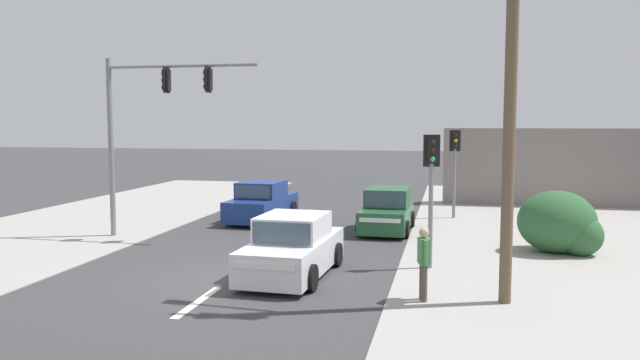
{
  "coord_description": "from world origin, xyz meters",
  "views": [
    {
      "loc": [
        5.29,
        -14.38,
        3.89
      ],
      "look_at": [
        1.46,
        4.0,
        2.14
      ],
      "focal_mm": 35.0,
      "sensor_mm": 36.0,
      "label": 1
    }
  ],
  "objects_px": {
    "pedestal_signal_right_kerb": "(431,178)",
    "pedestrian_at_kerb": "(424,260)",
    "utility_pole_foreground_right": "(506,33)",
    "sedan_oncoming_mid": "(262,203)",
    "pedestal_signal_far_median": "(455,159)",
    "traffic_signal_mast": "(145,114)",
    "sedan_crossing_left": "(293,248)",
    "hatchback_receding_far": "(387,212)"
  },
  "relations": [
    {
      "from": "hatchback_receding_far",
      "to": "sedan_oncoming_mid",
      "type": "xyz_separation_m",
      "value": [
        -5.06,
        1.36,
        0.0
      ]
    },
    {
      "from": "utility_pole_foreground_right",
      "to": "sedan_crossing_left",
      "type": "relative_size",
      "value": 2.48
    },
    {
      "from": "pedestal_signal_right_kerb",
      "to": "utility_pole_foreground_right",
      "type": "bearing_deg",
      "value": -61.88
    },
    {
      "from": "pedestal_signal_right_kerb",
      "to": "pedestrian_at_kerb",
      "type": "relative_size",
      "value": 2.18
    },
    {
      "from": "pedestal_signal_right_kerb",
      "to": "pedestal_signal_far_median",
      "type": "height_order",
      "value": "same"
    },
    {
      "from": "utility_pole_foreground_right",
      "to": "pedestal_signal_far_median",
      "type": "relative_size",
      "value": 3.01
    },
    {
      "from": "traffic_signal_mast",
      "to": "sedan_crossing_left",
      "type": "xyz_separation_m",
      "value": [
        6.06,
        -4.09,
        -3.44
      ]
    },
    {
      "from": "pedestal_signal_right_kerb",
      "to": "sedan_oncoming_mid",
      "type": "height_order",
      "value": "pedestal_signal_right_kerb"
    },
    {
      "from": "pedestal_signal_far_median",
      "to": "pedestrian_at_kerb",
      "type": "relative_size",
      "value": 2.18
    },
    {
      "from": "pedestal_signal_far_median",
      "to": "pedestal_signal_right_kerb",
      "type": "bearing_deg",
      "value": -94.22
    },
    {
      "from": "traffic_signal_mast",
      "to": "sedan_oncoming_mid",
      "type": "relative_size",
      "value": 1.39
    },
    {
      "from": "hatchback_receding_far",
      "to": "pedestrian_at_kerb",
      "type": "bearing_deg",
      "value": -79.2
    },
    {
      "from": "sedan_oncoming_mid",
      "to": "pedestal_signal_right_kerb",
      "type": "bearing_deg",
      "value": -45.45
    },
    {
      "from": "pedestal_signal_right_kerb",
      "to": "sedan_crossing_left",
      "type": "relative_size",
      "value": 0.83
    },
    {
      "from": "utility_pole_foreground_right",
      "to": "sedan_oncoming_mid",
      "type": "distance_m",
      "value": 13.76
    },
    {
      "from": "sedan_oncoming_mid",
      "to": "traffic_signal_mast",
      "type": "bearing_deg",
      "value": -122.38
    },
    {
      "from": "pedestal_signal_right_kerb",
      "to": "hatchback_receding_far",
      "type": "relative_size",
      "value": 0.97
    },
    {
      "from": "traffic_signal_mast",
      "to": "sedan_oncoming_mid",
      "type": "xyz_separation_m",
      "value": [
        2.69,
        4.25,
        -3.44
      ]
    },
    {
      "from": "sedan_oncoming_mid",
      "to": "utility_pole_foreground_right",
      "type": "bearing_deg",
      "value": -49.62
    },
    {
      "from": "pedestal_signal_right_kerb",
      "to": "pedestrian_at_kerb",
      "type": "xyz_separation_m",
      "value": [
        -0.05,
        -3.12,
        -1.49
      ]
    },
    {
      "from": "sedan_oncoming_mid",
      "to": "pedestrian_at_kerb",
      "type": "bearing_deg",
      "value": -56.09
    },
    {
      "from": "utility_pole_foreground_right",
      "to": "traffic_signal_mast",
      "type": "relative_size",
      "value": 1.78
    },
    {
      "from": "pedestal_signal_right_kerb",
      "to": "sedan_crossing_left",
      "type": "bearing_deg",
      "value": -156.34
    },
    {
      "from": "pedestal_signal_right_kerb",
      "to": "pedestal_signal_far_median",
      "type": "xyz_separation_m",
      "value": [
        0.66,
        9.0,
        0.0
      ]
    },
    {
      "from": "traffic_signal_mast",
      "to": "pedestal_signal_far_median",
      "type": "relative_size",
      "value": 1.69
    },
    {
      "from": "traffic_signal_mast",
      "to": "utility_pole_foreground_right",
      "type": "bearing_deg",
      "value": -26.63
    },
    {
      "from": "sedan_crossing_left",
      "to": "pedestrian_at_kerb",
      "type": "xyz_separation_m",
      "value": [
        3.33,
        -1.63,
        0.22
      ]
    },
    {
      "from": "pedestal_signal_right_kerb",
      "to": "hatchback_receding_far",
      "type": "distance_m",
      "value": 6.0
    },
    {
      "from": "utility_pole_foreground_right",
      "to": "pedestal_signal_right_kerb",
      "type": "bearing_deg",
      "value": 118.12
    },
    {
      "from": "pedestal_signal_far_median",
      "to": "pedestrian_at_kerb",
      "type": "xyz_separation_m",
      "value": [
        -0.71,
        -12.12,
        -1.49
      ]
    },
    {
      "from": "utility_pole_foreground_right",
      "to": "sedan_crossing_left",
      "type": "distance_m",
      "value": 7.18
    },
    {
      "from": "pedestal_signal_far_median",
      "to": "utility_pole_foreground_right",
      "type": "bearing_deg",
      "value": -85.73
    },
    {
      "from": "pedestal_signal_right_kerb",
      "to": "hatchback_receding_far",
      "type": "height_order",
      "value": "pedestal_signal_right_kerb"
    },
    {
      "from": "utility_pole_foreground_right",
      "to": "pedestrian_at_kerb",
      "type": "xyz_separation_m",
      "value": [
        -1.6,
        -0.21,
        -4.8
      ]
    },
    {
      "from": "utility_pole_foreground_right",
      "to": "sedan_oncoming_mid",
      "type": "xyz_separation_m",
      "value": [
        -8.3,
        9.76,
        -5.02
      ]
    },
    {
      "from": "utility_pole_foreground_right",
      "to": "hatchback_receding_far",
      "type": "xyz_separation_m",
      "value": [
        -3.24,
        8.4,
        -5.02
      ]
    },
    {
      "from": "pedestrian_at_kerb",
      "to": "sedan_crossing_left",
      "type": "bearing_deg",
      "value": 153.89
    },
    {
      "from": "utility_pole_foreground_right",
      "to": "sedan_oncoming_mid",
      "type": "bearing_deg",
      "value": 130.38
    },
    {
      "from": "traffic_signal_mast",
      "to": "hatchback_receding_far",
      "type": "height_order",
      "value": "traffic_signal_mast"
    },
    {
      "from": "traffic_signal_mast",
      "to": "pedestal_signal_right_kerb",
      "type": "distance_m",
      "value": 9.95
    },
    {
      "from": "pedestal_signal_far_median",
      "to": "sedan_oncoming_mid",
      "type": "distance_m",
      "value": 7.91
    },
    {
      "from": "traffic_signal_mast",
      "to": "pedestrian_at_kerb",
      "type": "distance_m",
      "value": 11.47
    }
  ]
}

